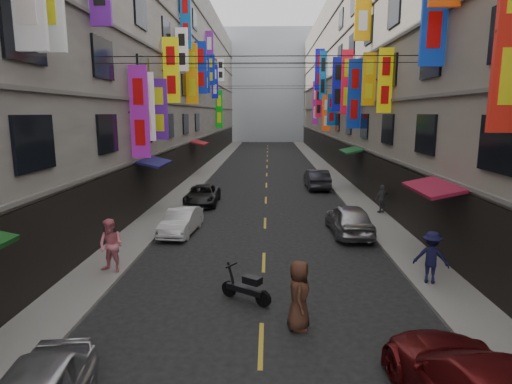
# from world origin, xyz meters

# --- Properties ---
(sidewalk_left) EXTENTS (2.00, 90.00, 0.12)m
(sidewalk_left) POSITION_xyz_m (-6.00, 42.00, 0.06)
(sidewalk_left) COLOR slate
(sidewalk_left) RESTS_ON ground
(sidewalk_right) EXTENTS (2.00, 90.00, 0.12)m
(sidewalk_right) POSITION_xyz_m (6.00, 42.00, 0.06)
(sidewalk_right) COLOR slate
(sidewalk_right) RESTS_ON ground
(building_row_left) EXTENTS (10.14, 90.00, 19.00)m
(building_row_left) POSITION_xyz_m (-11.99, 42.00, 9.49)
(building_row_left) COLOR gray
(building_row_left) RESTS_ON ground
(building_row_right) EXTENTS (10.14, 90.00, 19.00)m
(building_row_right) POSITION_xyz_m (11.99, 42.00, 9.49)
(building_row_right) COLOR gray
(building_row_right) RESTS_ON ground
(haze_block) EXTENTS (18.00, 8.00, 22.00)m
(haze_block) POSITION_xyz_m (0.00, 92.00, 11.00)
(haze_block) COLOR silver
(haze_block) RESTS_ON ground
(shop_signage) EXTENTS (14.00, 55.00, 11.98)m
(shop_signage) POSITION_xyz_m (-0.09, 34.88, 9.19)
(shop_signage) COLOR #103FC1
(shop_signage) RESTS_ON ground
(street_awnings) EXTENTS (13.99, 35.20, 0.41)m
(street_awnings) POSITION_xyz_m (-1.26, 26.00, 3.00)
(street_awnings) COLOR #134715
(street_awnings) RESTS_ON ground
(overhead_cables) EXTENTS (14.00, 38.04, 1.24)m
(overhead_cables) POSITION_xyz_m (0.00, 30.00, 8.80)
(overhead_cables) COLOR black
(overhead_cables) RESTS_ON ground
(lane_markings) EXTENTS (0.12, 80.20, 0.01)m
(lane_markings) POSITION_xyz_m (0.00, 39.00, 0.00)
(lane_markings) COLOR gold
(lane_markings) RESTS_ON ground
(scooter_crossing) EXTENTS (1.57, 1.09, 1.14)m
(scooter_crossing) POSITION_xyz_m (-0.49, 14.46, 0.44)
(scooter_crossing) COLOR black
(scooter_crossing) RESTS_ON ground
(scooter_far_right) EXTENTS (0.69, 1.77, 1.14)m
(scooter_far_right) POSITION_xyz_m (3.75, 23.23, 0.44)
(scooter_far_right) COLOR black
(scooter_far_right) RESTS_ON ground
(car_left_mid) EXTENTS (1.62, 3.82, 1.23)m
(car_left_mid) POSITION_xyz_m (-4.00, 21.88, 0.61)
(car_left_mid) COLOR silver
(car_left_mid) RESTS_ON ground
(car_left_far) EXTENTS (2.05, 4.32, 1.19)m
(car_left_far) POSITION_xyz_m (-4.00, 28.56, 0.60)
(car_left_far) COLOR black
(car_left_far) RESTS_ON ground
(car_right_mid) EXTENTS (1.87, 4.39, 1.48)m
(car_right_mid) POSITION_xyz_m (4.00, 22.00, 0.74)
(car_right_mid) COLOR #A5A5A9
(car_right_mid) RESTS_ON ground
(car_right_far) EXTENTS (1.72, 4.53, 1.48)m
(car_right_far) POSITION_xyz_m (3.86, 34.58, 0.74)
(car_right_far) COLOR #292A31
(car_right_far) RESTS_ON ground
(pedestrian_lfar) EXTENTS (1.08, 0.88, 1.92)m
(pedestrian_lfar) POSITION_xyz_m (-5.40, 16.55, 1.08)
(pedestrian_lfar) COLOR pink
(pedestrian_lfar) RESTS_ON sidewalk_left
(pedestrian_rnear) EXTENTS (1.28, 0.99, 1.76)m
(pedestrian_rnear) POSITION_xyz_m (5.58, 15.87, 1.00)
(pedestrian_rnear) COLOR #141336
(pedestrian_rnear) RESTS_ON sidewalk_right
(pedestrian_rfar) EXTENTS (1.08, 0.86, 1.61)m
(pedestrian_rfar) POSITION_xyz_m (6.60, 26.03, 0.93)
(pedestrian_rfar) COLOR #5B5B5D
(pedestrian_rfar) RESTS_ON sidewalk_right
(pedestrian_crossing) EXTENTS (0.70, 0.98, 1.90)m
(pedestrian_crossing) POSITION_xyz_m (0.99, 12.84, 0.95)
(pedestrian_crossing) COLOR #4A2A1D
(pedestrian_crossing) RESTS_ON ground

